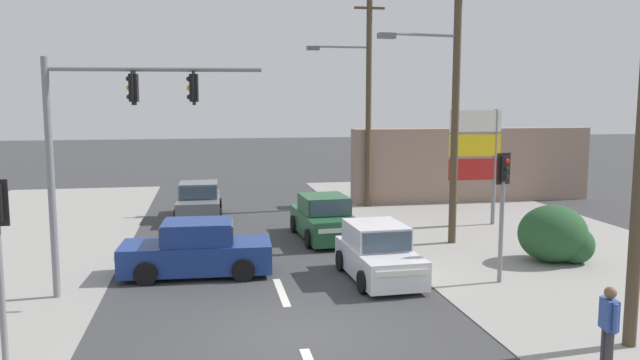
{
  "coord_description": "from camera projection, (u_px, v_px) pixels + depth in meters",
  "views": [
    {
      "loc": [
        -1.84,
        -12.61,
        4.95
      ],
      "look_at": [
        1.2,
        4.0,
        2.79
      ],
      "focal_mm": 35.0,
      "sensor_mm": 36.0,
      "label": 1
    }
  ],
  "objects": [
    {
      "name": "sedan_crossing_left",
      "position": [
        199.0,
        202.0,
        26.17
      ],
      "size": [
        1.96,
        4.27,
        1.56
      ],
      "color": "slate",
      "rests_on": "ground"
    },
    {
      "name": "shopping_plaza_sign",
      "position": [
        475.0,
        151.0,
        24.45
      ],
      "size": [
        2.1,
        0.16,
        4.6
      ],
      "color": "slate",
      "rests_on": "ground"
    },
    {
      "name": "utility_pole_midground_right",
      "position": [
        452.0,
        90.0,
        21.01
      ],
      "size": [
        3.77,
        0.7,
        9.83
      ],
      "color": "#4C3D2B",
      "rests_on": "ground"
    },
    {
      "name": "pedestal_signal_right_kerb",
      "position": [
        503.0,
        195.0,
        16.69
      ],
      "size": [
        0.43,
        0.31,
        3.56
      ],
      "color": "slate",
      "rests_on": "ground"
    },
    {
      "name": "utility_pole_background_right",
      "position": [
        366.0,
        89.0,
        28.45
      ],
      "size": [
        3.78,
        0.35,
        10.17
      ],
      "color": "#4C3D2B",
      "rests_on": "ground"
    },
    {
      "name": "lane_dash_far",
      "position": [
        264.0,
        248.0,
        21.07
      ],
      "size": [
        0.2,
        2.4,
        0.01
      ],
      "primitive_type": "cube",
      "color": "silver",
      "rests_on": "ground"
    },
    {
      "name": "hatchback_receding_far",
      "position": [
        378.0,
        254.0,
        17.33
      ],
      "size": [
        1.9,
        3.7,
        1.53
      ],
      "color": "silver",
      "rests_on": "ground"
    },
    {
      "name": "shopfront_wall_far",
      "position": [
        472.0,
        165.0,
        30.61
      ],
      "size": [
        12.0,
        1.0,
        3.6
      ],
      "primitive_type": "cube",
      "color": "gray",
      "rests_on": "ground"
    },
    {
      "name": "kerb_right_verge",
      "position": [
        617.0,
        284.0,
        16.82
      ],
      "size": [
        10.0,
        44.0,
        0.02
      ],
      "primitive_type": "cube",
      "color": "gray",
      "rests_on": "ground"
    },
    {
      "name": "sedan_oncoming_mid",
      "position": [
        324.0,
        219.0,
        22.41
      ],
      "size": [
        2.06,
        4.32,
        1.56
      ],
      "color": "#235633",
      "rests_on": "ground"
    },
    {
      "name": "lane_dash_mid",
      "position": [
        281.0,
        292.0,
        16.19
      ],
      "size": [
        0.2,
        2.4,
        0.01
      ],
      "primitive_type": "cube",
      "color": "silver",
      "rests_on": "ground"
    },
    {
      "name": "ground_plane",
      "position": [
        298.0,
        334.0,
        13.26
      ],
      "size": [
        140.0,
        140.0,
        0.0
      ],
      "primitive_type": "plane",
      "color": "#3A3A3D"
    },
    {
      "name": "roadside_bush",
      "position": [
        556.0,
        236.0,
        19.08
      ],
      "size": [
        2.22,
        1.91,
        1.77
      ],
      "color": "#234C28",
      "rests_on": "ground"
    },
    {
      "name": "sedan_oncoming_near",
      "position": [
        197.0,
        251.0,
        17.71
      ],
      "size": [
        4.31,
        2.03,
        1.56
      ],
      "color": "navy",
      "rests_on": "ground"
    },
    {
      "name": "utility_pole_foreground_right",
      "position": [
        639.0,
        87.0,
        11.94
      ],
      "size": [
        3.78,
        0.52,
        9.69
      ],
      "color": "#4C3D2B",
      "rests_on": "ground"
    },
    {
      "name": "traffic_signal_mast",
      "position": [
        103.0,
        133.0,
        15.32
      ],
      "size": [
        5.27,
        0.64,
        6.0
      ],
      "color": "slate",
      "rests_on": "ground"
    },
    {
      "name": "pedestrian_at_kerb",
      "position": [
        608.0,
        325.0,
        11.25
      ],
      "size": [
        0.28,
        0.55,
        1.63
      ],
      "color": "#333338",
      "rests_on": "ground"
    }
  ]
}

